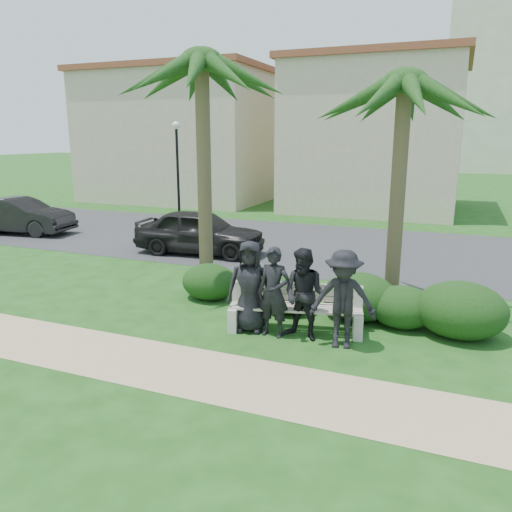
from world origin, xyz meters
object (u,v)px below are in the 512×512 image
object	(u,v)px
man_a	(250,286)
man_b	(274,292)
man_c	(304,295)
palm_right	(405,85)
car_b	(19,216)
palm_left	(202,64)
man_d	(343,299)
street_lamp	(177,152)
park_bench	(296,312)
car_a	(200,232)

from	to	relation	value
man_a	man_b	xyz separation A→B (m)	(0.51, -0.08, -0.03)
man_b	man_c	bearing A→B (deg)	10.05
man_c	palm_right	size ratio (longest dim) A/B	0.30
palm_right	car_b	world-z (taller)	palm_right
man_a	palm_left	size ratio (longest dim) A/B	0.29
man_b	man_d	xyz separation A→B (m)	(1.29, -0.02, 0.03)
man_b	car_b	size ratio (longest dim) A/B	0.41
man_c	palm_right	bearing A→B (deg)	74.74
car_b	street_lamp	bearing A→B (deg)	-37.17
palm_right	park_bench	bearing A→B (deg)	-121.89
man_d	car_a	bearing A→B (deg)	126.91
car_a	palm_right	bearing A→B (deg)	-118.08
park_bench	car_a	distance (m)	7.00
park_bench	man_c	xyz separation A→B (m)	(0.24, -0.27, 0.45)
palm_left	car_b	size ratio (longest dim) A/B	1.49
man_d	man_a	bearing A→B (deg)	167.07
man_b	palm_left	distance (m)	5.24
man_c	man_b	bearing A→B (deg)	-162.50
street_lamp	park_bench	bearing A→B (deg)	-50.91
man_d	car_b	xyz separation A→B (m)	(-13.75, 5.84, -0.20)
palm_left	man_c	bearing A→B (deg)	-30.99
man_d	park_bench	bearing A→B (deg)	149.37
man_a	man_c	distance (m)	1.08
street_lamp	man_c	distance (m)	15.43
palm_left	car_b	bearing A→B (deg)	158.50
palm_left	park_bench	bearing A→B (deg)	-28.99
car_b	man_d	bearing A→B (deg)	-121.28
street_lamp	palm_left	xyz separation A→B (m)	(6.73, -10.10, 2.21)
car_a	man_d	bearing A→B (deg)	-138.09
car_a	car_b	world-z (taller)	car_a
man_d	palm_left	bearing A→B (deg)	143.35
street_lamp	man_c	bearing A→B (deg)	-50.85
man_c	palm_right	xyz separation A→B (m)	(1.23, 2.64, 3.81)
street_lamp	man_b	world-z (taller)	street_lamp
palm_right	car_a	distance (m)	7.90
man_c	palm_right	distance (m)	4.80
man_c	palm_left	xyz separation A→B (m)	(-2.93, 1.76, 4.31)
man_b	palm_left	xyz separation A→B (m)	(-2.36, 1.84, 4.31)
man_b	car_b	xyz separation A→B (m)	(-12.46, 5.81, -0.17)
man_d	palm_right	world-z (taller)	palm_right
man_d	palm_right	size ratio (longest dim) A/B	0.31
man_d	man_b	bearing A→B (deg)	169.27
man_d	palm_right	distance (m)	4.70
man_b	palm_right	xyz separation A→B (m)	(1.80, 2.72, 3.81)
street_lamp	man_d	xyz separation A→B (m)	(10.38, -11.96, -2.06)
street_lamp	car_b	size ratio (longest dim) A/B	1.04
park_bench	man_d	bearing A→B (deg)	-33.95
man_a	palm_right	xyz separation A→B (m)	(2.31, 2.64, 3.78)
park_bench	man_c	world-z (taller)	man_c
palm_left	car_a	bearing A→B (deg)	120.46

